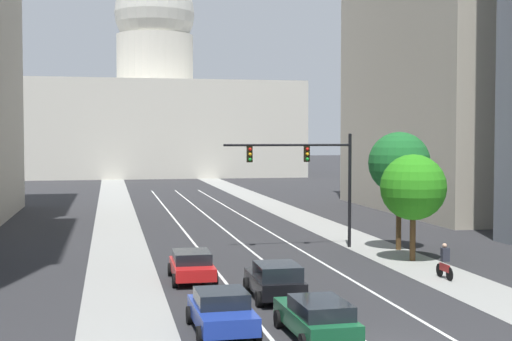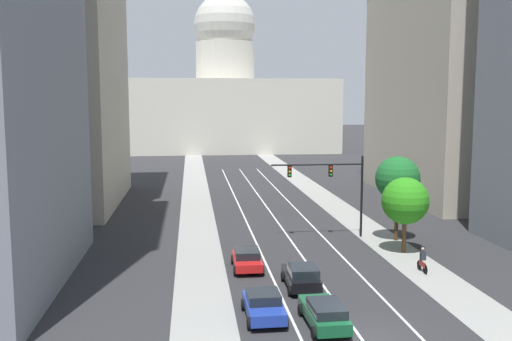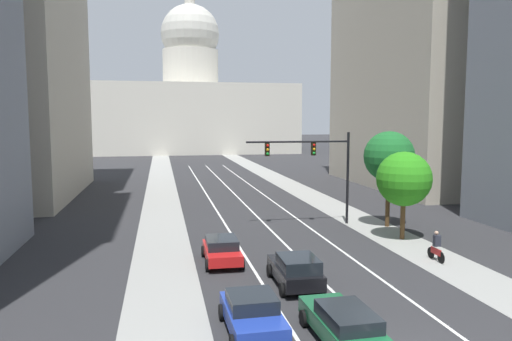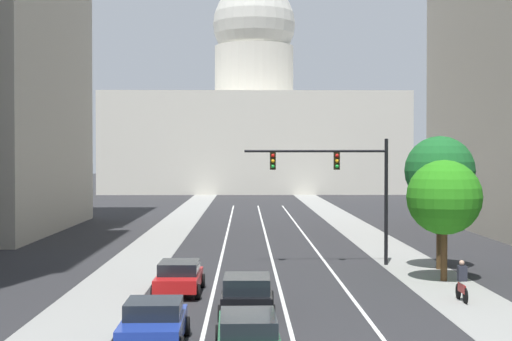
{
  "view_description": "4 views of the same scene",
  "coord_description": "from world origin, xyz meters",
  "px_view_note": "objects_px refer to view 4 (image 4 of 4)",
  "views": [
    {
      "loc": [
        -8.26,
        -21.14,
        6.78
      ],
      "look_at": [
        1.99,
        28.49,
        4.43
      ],
      "focal_mm": 50.03,
      "sensor_mm": 36.0,
      "label": 1
    },
    {
      "loc": [
        -8.26,
        -26.2,
        11.74
      ],
      "look_at": [
        -2.34,
        25.19,
        5.32
      ],
      "focal_mm": 39.93,
      "sensor_mm": 36.0,
      "label": 2
    },
    {
      "loc": [
        -7.71,
        -13.99,
        7.93
      ],
      "look_at": [
        0.16,
        25.8,
        3.69
      ],
      "focal_mm": 33.96,
      "sensor_mm": 36.0,
      "label": 3
    },
    {
      "loc": [
        -1.57,
        -20.34,
        6.03
      ],
      "look_at": [
        -0.84,
        28.69,
        5.1
      ],
      "focal_mm": 52.02,
      "sensor_mm": 36.0,
      "label": 4
    }
  ],
  "objects_px": {
    "street_tree_far_right": "(444,198)",
    "street_tree_near_right": "(440,171)",
    "capitol_building": "(254,126)",
    "car_red": "(179,276)",
    "car_blue": "(154,323)",
    "car_green": "(248,334)",
    "traffic_signal_mast": "(342,176)",
    "car_black": "(247,294)",
    "cyclist": "(462,281)"
  },
  "relations": [
    {
      "from": "capitol_building",
      "to": "cyclist",
      "type": "xyz_separation_m",
      "value": [
        7.44,
        -98.19,
        -10.42
      ]
    },
    {
      "from": "capitol_building",
      "to": "traffic_signal_mast",
      "type": "xyz_separation_m",
      "value": [
        3.82,
        -87.78,
        -6.34
      ]
    },
    {
      "from": "car_red",
      "to": "cyclist",
      "type": "relative_size",
      "value": 2.41
    },
    {
      "from": "street_tree_far_right",
      "to": "car_black",
      "type": "bearing_deg",
      "value": -141.57
    },
    {
      "from": "car_green",
      "to": "traffic_signal_mast",
      "type": "xyz_separation_m",
      "value": [
        5.3,
        19.0,
        4.17
      ]
    },
    {
      "from": "car_red",
      "to": "cyclist",
      "type": "xyz_separation_m",
      "value": [
        11.91,
        -2.04,
        0.1
      ]
    },
    {
      "from": "car_blue",
      "to": "car_red",
      "type": "distance_m",
      "value": 9.1
    },
    {
      "from": "street_tree_near_right",
      "to": "street_tree_far_right",
      "type": "height_order",
      "value": "street_tree_near_right"
    },
    {
      "from": "street_tree_near_right",
      "to": "capitol_building",
      "type": "bearing_deg",
      "value": 95.63
    },
    {
      "from": "car_red",
      "to": "traffic_signal_mast",
      "type": "relative_size",
      "value": 0.52
    },
    {
      "from": "car_green",
      "to": "street_tree_far_right",
      "type": "distance_m",
      "value": 16.99
    },
    {
      "from": "capitol_building",
      "to": "car_blue",
      "type": "height_order",
      "value": "capitol_building"
    },
    {
      "from": "car_black",
      "to": "street_tree_near_right",
      "type": "relative_size",
      "value": 0.59
    },
    {
      "from": "car_blue",
      "to": "cyclist",
      "type": "distance_m",
      "value": 13.84
    },
    {
      "from": "car_green",
      "to": "cyclist",
      "type": "relative_size",
      "value": 2.68
    },
    {
      "from": "capitol_building",
      "to": "street_tree_near_right",
      "type": "distance_m",
      "value": 90.01
    },
    {
      "from": "capitol_building",
      "to": "traffic_signal_mast",
      "type": "distance_m",
      "value": 88.09
    },
    {
      "from": "cyclist",
      "to": "traffic_signal_mast",
      "type": "bearing_deg",
      "value": 19.33
    },
    {
      "from": "car_black",
      "to": "traffic_signal_mast",
      "type": "relative_size",
      "value": 0.53
    },
    {
      "from": "capitol_building",
      "to": "traffic_signal_mast",
      "type": "bearing_deg",
      "value": -87.51
    },
    {
      "from": "car_green",
      "to": "car_red",
      "type": "height_order",
      "value": "car_green"
    },
    {
      "from": "capitol_building",
      "to": "street_tree_far_right",
      "type": "distance_m",
      "value": 93.74
    },
    {
      "from": "car_blue",
      "to": "traffic_signal_mast",
      "type": "height_order",
      "value": "traffic_signal_mast"
    },
    {
      "from": "capitol_building",
      "to": "street_tree_near_right",
      "type": "xyz_separation_m",
      "value": [
        8.82,
        -89.38,
        -6.04
      ]
    },
    {
      "from": "car_black",
      "to": "cyclist",
      "type": "bearing_deg",
      "value": -73.48
    },
    {
      "from": "car_red",
      "to": "cyclist",
      "type": "bearing_deg",
      "value": -99.04
    },
    {
      "from": "traffic_signal_mast",
      "to": "car_green",
      "type": "bearing_deg",
      "value": -105.6
    },
    {
      "from": "traffic_signal_mast",
      "to": "car_black",
      "type": "bearing_deg",
      "value": -112.36
    },
    {
      "from": "car_black",
      "to": "car_blue",
      "type": "xyz_separation_m",
      "value": [
        -2.98,
        -4.56,
        -0.06
      ]
    },
    {
      "from": "car_blue",
      "to": "car_green",
      "type": "xyz_separation_m",
      "value": [
        2.99,
        -1.53,
        0.01
      ]
    },
    {
      "from": "traffic_signal_mast",
      "to": "street_tree_near_right",
      "type": "height_order",
      "value": "street_tree_near_right"
    },
    {
      "from": "car_red",
      "to": "car_green",
      "type": "bearing_deg",
      "value": -163.65
    },
    {
      "from": "car_black",
      "to": "traffic_signal_mast",
      "type": "bearing_deg",
      "value": -21.49
    },
    {
      "from": "street_tree_near_right",
      "to": "car_red",
      "type": "bearing_deg",
      "value": -152.97
    },
    {
      "from": "capitol_building",
      "to": "cyclist",
      "type": "relative_size",
      "value": 28.82
    },
    {
      "from": "car_blue",
      "to": "street_tree_near_right",
      "type": "xyz_separation_m",
      "value": [
        13.29,
        15.88,
        4.48
      ]
    },
    {
      "from": "car_black",
      "to": "car_red",
      "type": "bearing_deg",
      "value": 34.15
    },
    {
      "from": "street_tree_far_right",
      "to": "street_tree_near_right",
      "type": "bearing_deg",
      "value": 78.48
    },
    {
      "from": "car_blue",
      "to": "capitol_building",
      "type": "bearing_deg",
      "value": -3.35
    },
    {
      "from": "street_tree_near_right",
      "to": "cyclist",
      "type": "bearing_deg",
      "value": -98.9
    },
    {
      "from": "capitol_building",
      "to": "car_red",
      "type": "height_order",
      "value": "capitol_building"
    },
    {
      "from": "car_black",
      "to": "cyclist",
      "type": "distance_m",
      "value": 9.27
    },
    {
      "from": "car_green",
      "to": "street_tree_near_right",
      "type": "distance_m",
      "value": 20.71
    },
    {
      "from": "car_black",
      "to": "car_blue",
      "type": "distance_m",
      "value": 5.45
    },
    {
      "from": "capitol_building",
      "to": "car_blue",
      "type": "distance_m",
      "value": 105.87
    },
    {
      "from": "traffic_signal_mast",
      "to": "street_tree_far_right",
      "type": "relative_size",
      "value": 1.36
    },
    {
      "from": "car_red",
      "to": "car_black",
      "type": "bearing_deg",
      "value": -146.06
    },
    {
      "from": "car_green",
      "to": "street_tree_far_right",
      "type": "bearing_deg",
      "value": -36.28
    },
    {
      "from": "car_blue",
      "to": "car_red",
      "type": "height_order",
      "value": "car_blue"
    },
    {
      "from": "street_tree_far_right",
      "to": "car_green",
      "type": "bearing_deg",
      "value": -124.93
    }
  ]
}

